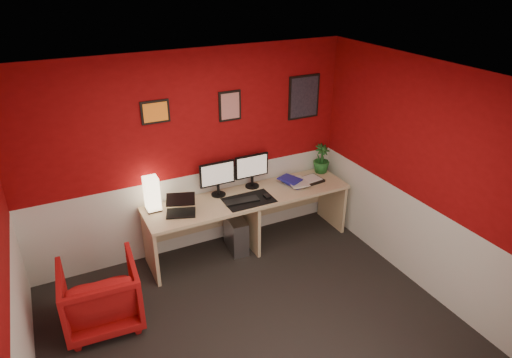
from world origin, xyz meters
name	(u,v)px	position (x,y,z in m)	size (l,w,h in m)	color
ground	(256,332)	(0.00, 0.00, 0.00)	(4.00, 3.50, 0.01)	black
ceiling	(256,85)	(0.00, 0.00, 2.50)	(4.00, 3.50, 0.01)	white
wall_back	(191,156)	(0.00, 1.75, 1.25)	(4.00, 0.01, 2.50)	maroon
wall_left	(1,292)	(-2.00, 0.00, 1.25)	(0.01, 3.50, 2.50)	maroon
wall_right	(425,181)	(2.00, 0.00, 1.25)	(0.01, 3.50, 2.50)	maroon
wainscot_back	(195,211)	(0.00, 1.75, 0.50)	(4.00, 0.01, 1.00)	silver
wainscot_right	(414,241)	(2.00, 0.00, 0.50)	(0.01, 3.50, 1.00)	silver
desk	(249,221)	(0.60, 1.41, 0.36)	(2.60, 0.65, 0.73)	tan
shoji_lamp	(152,195)	(-0.54, 1.58, 0.93)	(0.16, 0.16, 0.40)	#FFE5B2
laptop	(180,205)	(-0.28, 1.36, 0.84)	(0.33, 0.23, 0.22)	black
monitor_left	(218,174)	(0.27, 1.60, 1.02)	(0.45, 0.06, 0.58)	black
monitor_right	(252,166)	(0.75, 1.62, 1.02)	(0.45, 0.06, 0.58)	black
desk_mat	(249,200)	(0.55, 1.30, 0.73)	(0.60, 0.38, 0.01)	black
keyboard	(242,201)	(0.46, 1.31, 0.74)	(0.42, 0.14, 0.02)	black
mouse	(267,196)	(0.78, 1.26, 0.75)	(0.06, 0.10, 0.03)	black
book_bottom	(288,185)	(1.17, 1.42, 0.74)	(0.23, 0.31, 0.03)	#21219A
book_middle	(289,183)	(1.18, 1.42, 0.77)	(0.23, 0.32, 0.02)	silver
book_top	(285,182)	(1.13, 1.43, 0.79)	(0.21, 0.28, 0.03)	#21219A
zen_tray	(309,181)	(1.48, 1.42, 0.74)	(0.35, 0.25, 0.03)	black
potted_plant	(321,159)	(1.79, 1.60, 0.93)	(0.22, 0.22, 0.39)	#19591E
pc_tower	(236,233)	(0.42, 1.42, 0.23)	(0.20, 0.45, 0.45)	#99999E
armchair	(101,294)	(-1.32, 0.83, 0.34)	(0.73, 0.75, 0.69)	#B01414
art_left	(155,112)	(-0.37, 1.74, 1.85)	(0.32, 0.02, 0.26)	orange
art_center	(230,106)	(0.52, 1.74, 1.80)	(0.28, 0.02, 0.36)	red
art_right	(304,97)	(1.54, 1.74, 1.78)	(0.44, 0.02, 0.56)	black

